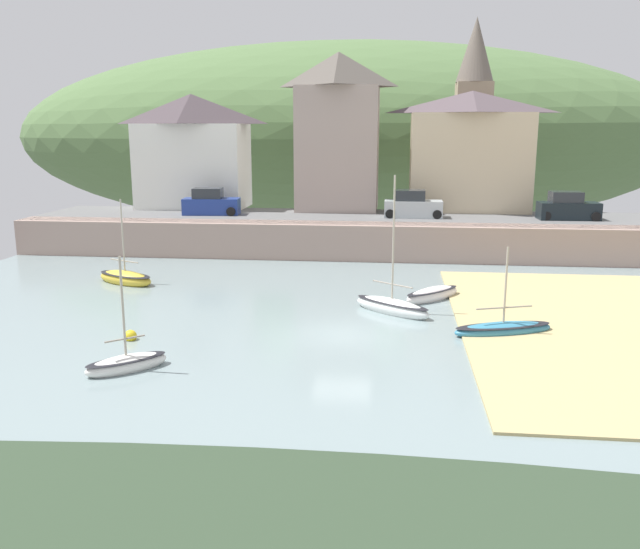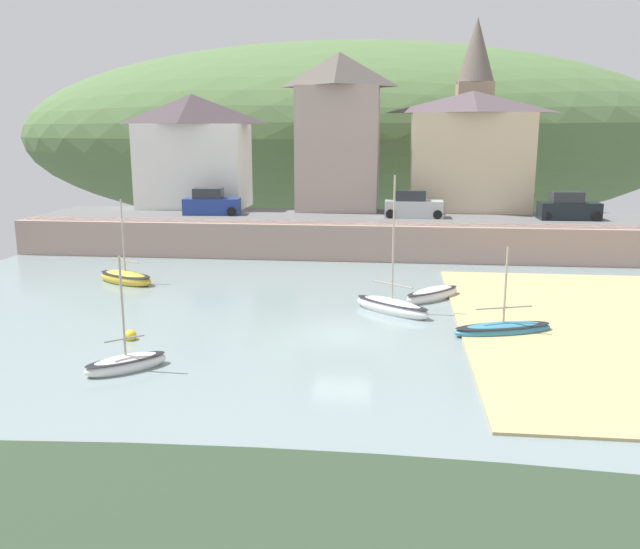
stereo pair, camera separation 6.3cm
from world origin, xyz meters
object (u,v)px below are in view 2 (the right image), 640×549
at_px(waterfront_building_centre, 339,131).
at_px(waterfront_building_right, 471,151).
at_px(parked_car_near_slipway, 211,204).
at_px(motorboat_with_cabin, 126,278).
at_px(parked_car_end_of_row, 568,208).
at_px(fishing_boat_green, 503,329).
at_px(sailboat_white_hull, 432,295).
at_px(parked_car_by_wall, 413,206).
at_px(mooring_buoy, 130,336).
at_px(church_with_spire, 474,111).
at_px(dinghy_open_wooden, 126,363).
at_px(waterfront_building_left, 193,150).
at_px(sailboat_tall_mast, 392,306).

distance_m(waterfront_building_centre, waterfront_building_right, 10.21).
bearing_deg(parked_car_near_slipway, waterfront_building_centre, 21.59).
relative_size(motorboat_with_cabin, parked_car_end_of_row, 1.20).
bearing_deg(motorboat_with_cabin, parked_car_end_of_row, 50.47).
bearing_deg(fishing_boat_green, sailboat_white_hull, 96.82).
xyz_separation_m(fishing_boat_green, parked_car_end_of_row, (7.38, 19.90, 2.97)).
xyz_separation_m(parked_car_by_wall, mooring_buoy, (-12.13, -22.39, -3.05)).
distance_m(church_with_spire, sailboat_white_hull, 25.20).
distance_m(waterfront_building_right, sailboat_white_hull, 20.32).
relative_size(sailboat_white_hull, parked_car_near_slipway, 0.77).
bearing_deg(fishing_boat_green, dinghy_open_wooden, -176.19).
bearing_deg(parked_car_near_slipway, dinghy_open_wooden, -86.14).
xyz_separation_m(dinghy_open_wooden, mooring_buoy, (-1.25, 3.43, -0.10)).
height_order(fishing_boat_green, mooring_buoy, fishing_boat_green).
bearing_deg(parked_car_end_of_row, church_with_spire, 122.63).
xyz_separation_m(waterfront_building_right, sailboat_white_hull, (-3.67, -18.83, -6.70)).
bearing_deg(waterfront_building_right, dinghy_open_wooden, -116.70).
bearing_deg(waterfront_building_left, parked_car_by_wall, -14.51).
distance_m(waterfront_building_right, parked_car_near_slipway, 20.05).
relative_size(motorboat_with_cabin, sailboat_white_hull, 1.52).
distance_m(fishing_boat_green, parked_car_by_wall, 20.40).
distance_m(church_with_spire, mooring_buoy, 36.63).
bearing_deg(waterfront_building_right, mooring_buoy, -121.53).
xyz_separation_m(church_with_spire, sailboat_tall_mast, (-6.24, -25.54, -9.75)).
height_order(church_with_spire, parked_car_near_slipway, church_with_spire).
bearing_deg(parked_car_near_slipway, sailboat_tall_mast, -56.51).
bearing_deg(motorboat_with_cabin, parked_car_near_slipway, 108.42).
xyz_separation_m(waterfront_building_left, fishing_boat_green, (20.75, -24.40, -6.70)).
bearing_deg(sailboat_white_hull, parked_car_by_wall, 47.74).
xyz_separation_m(parked_car_near_slipway, parked_car_by_wall, (14.81, 0.00, 0.00)).
bearing_deg(sailboat_tall_mast, parked_car_near_slipway, 165.31).
distance_m(sailboat_tall_mast, mooring_buoy, 12.02).
bearing_deg(mooring_buoy, waterfront_building_centre, 76.63).
xyz_separation_m(church_with_spire, parked_car_end_of_row, (5.87, -8.50, -6.87)).
relative_size(waterfront_building_centre, parked_car_near_slipway, 2.82).
distance_m(motorboat_with_cabin, mooring_buoy, 10.86).
bearing_deg(sailboat_tall_mast, waterfront_building_right, 112.15).
xyz_separation_m(fishing_boat_green, parked_car_by_wall, (-3.37, 19.90, 2.97)).
height_order(waterfront_building_centre, fishing_boat_green, waterfront_building_centre).
bearing_deg(waterfront_building_right, sailboat_white_hull, -101.02).
xyz_separation_m(parked_car_near_slipway, parked_car_end_of_row, (25.56, 0.00, 0.00)).
xyz_separation_m(sailboat_white_hull, parked_car_by_wall, (-0.70, 14.33, 2.94)).
bearing_deg(church_with_spire, motorboat_with_cabin, -135.54).
xyz_separation_m(church_with_spire, parked_car_by_wall, (-4.88, -8.50, -6.87)).
distance_m(sailboat_tall_mast, sailboat_white_hull, 3.41).
xyz_separation_m(waterfront_building_centre, motorboat_with_cabin, (-10.71, -16.93, -8.16)).
xyz_separation_m(dinghy_open_wooden, parked_car_by_wall, (10.88, 25.82, 2.94)).
bearing_deg(church_with_spire, sailboat_tall_mast, -103.73).
xyz_separation_m(motorboat_with_cabin, sailboat_tall_mast, (15.08, -4.62, 0.02)).
bearing_deg(motorboat_with_cabin, parked_car_by_wall, 62.99).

